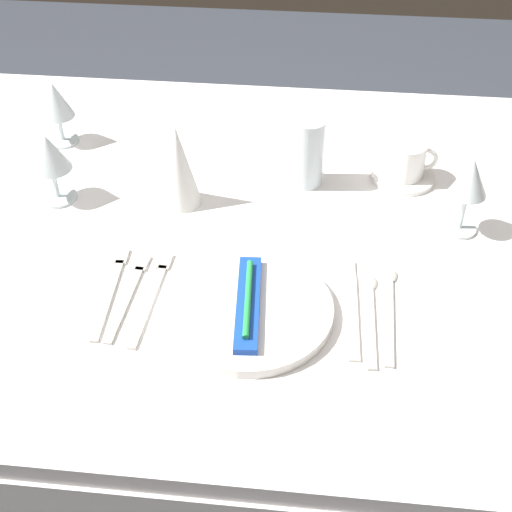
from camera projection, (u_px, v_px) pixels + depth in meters
The scene contains 17 objects.
ground_plane at pixel (270, 455), 1.77m from camera, with size 6.00×6.00×0.00m, color #383D47.
dining_table at pixel (275, 257), 1.35m from camera, with size 1.80×1.11×0.74m.
dinner_plate at pixel (248, 310), 1.11m from camera, with size 0.27×0.27×0.02m, color white.
toothbrush_package at pixel (248, 302), 1.10m from camera, with size 0.05×0.21×0.02m.
fork_outer at pixel (152, 294), 1.15m from camera, with size 0.03×0.23×0.00m.
fork_inner at pixel (129, 292), 1.15m from camera, with size 0.03×0.21×0.00m.
fork_salad at pixel (111, 288), 1.16m from camera, with size 0.03×0.22×0.00m.
dinner_knife at pixel (352, 310), 1.12m from camera, with size 0.02×0.23×0.00m.
spoon_soup at pixel (370, 307), 1.12m from camera, with size 0.03×0.21×0.01m.
spoon_dessert at pixel (389, 302), 1.13m from camera, with size 0.03×0.23×0.01m.
saucer_left at pixel (403, 177), 1.41m from camera, with size 0.13×0.13×0.01m, color white.
coffee_cup_left at pixel (407, 159), 1.38m from camera, with size 0.10×0.08×0.07m.
wine_glass_centre at pixel (56, 103), 1.46m from camera, with size 0.07×0.07×0.14m.
wine_glass_left at pixel (49, 156), 1.30m from camera, with size 0.08×0.08×0.14m.
wine_glass_far at pixel (470, 181), 1.21m from camera, with size 0.07×0.07×0.15m.
drink_tumbler at pixel (307, 156), 1.36m from camera, with size 0.06×0.06×0.14m.
napkin_folded at pixel (178, 166), 1.30m from camera, with size 0.08×0.08×0.16m, color white.
Camera 1 is at (0.07, -1.03, 1.53)m, focal length 49.11 mm.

